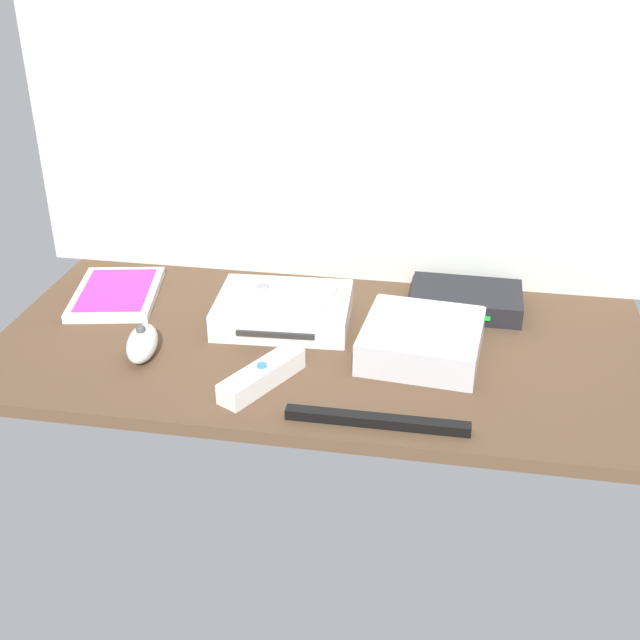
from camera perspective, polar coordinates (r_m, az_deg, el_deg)
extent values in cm
cube|color=brown|center=(122.58, 0.00, -2.07)|extent=(100.00, 48.00, 2.00)
cube|color=silver|center=(133.50, 1.88, 15.68)|extent=(110.00, 1.20, 64.00)
cube|color=white|center=(127.18, -2.62, 0.73)|extent=(21.90, 17.20, 4.40)
cube|color=#2D2D2D|center=(120.05, -3.22, -1.05)|extent=(12.01, 1.30, 0.80)
cube|color=silver|center=(118.62, 7.29, -1.47)|extent=(18.52, 18.52, 5.00)
cube|color=silver|center=(117.35, 7.36, -0.34)|extent=(17.78, 17.78, 0.30)
cube|color=white|center=(140.08, -14.34, 1.83)|extent=(17.06, 21.30, 1.40)
cube|color=#B233B2|center=(139.75, -14.38, 2.12)|extent=(14.14, 18.21, 0.16)
cube|color=black|center=(133.70, 10.39, 1.45)|extent=(18.22, 12.34, 3.40)
cube|color=#19D833|center=(128.15, 10.31, 0.24)|extent=(8.01, 0.55, 0.60)
cube|color=white|center=(111.37, -4.16, -4.01)|extent=(10.07, 14.78, 3.00)
cylinder|color=#387FDB|center=(110.48, -4.19, -3.26)|extent=(1.40, 1.40, 0.40)
ellipsoid|color=white|center=(120.86, -12.60, -1.64)|extent=(6.27, 10.67, 4.00)
sphere|color=#4C4C4C|center=(119.72, -12.72, -0.64)|extent=(1.40, 1.40, 1.40)
cube|color=white|center=(124.30, -2.36, 1.70)|extent=(15.16, 9.48, 2.00)
cylinder|color=#99999E|center=(124.98, -4.11, 2.42)|extent=(2.20, 2.20, 0.40)
cube|color=black|center=(103.76, 4.10, -7.19)|extent=(24.00, 1.81, 1.40)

